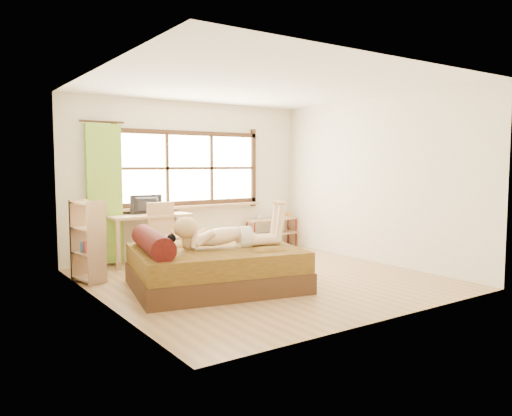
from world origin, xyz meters
TOP-DOWN VIEW (x-y plane):
  - floor at (0.00, 0.00)m, footprint 4.50×4.50m
  - ceiling at (0.00, 0.00)m, footprint 4.50×4.50m
  - wall_back at (0.00, 2.25)m, footprint 4.50×0.00m
  - wall_front at (0.00, -2.25)m, footprint 4.50×0.00m
  - wall_left at (-2.25, 0.00)m, footprint 0.00×4.50m
  - wall_right at (2.25, 0.00)m, footprint 0.00×4.50m
  - window at (0.00, 2.22)m, footprint 2.80×0.16m
  - curtain at (-1.55, 2.13)m, footprint 0.55×0.10m
  - bed at (-0.84, -0.03)m, footprint 2.42×2.09m
  - woman at (-0.64, -0.09)m, footprint 1.53×0.72m
  - kitten at (-1.51, 0.06)m, footprint 0.34×0.19m
  - desk at (-0.89, 1.95)m, footprint 1.30×0.61m
  - monitor at (-0.89, 2.00)m, footprint 0.54×0.08m
  - chair at (-0.79, 1.59)m, footprint 0.46×0.46m
  - pipe_shelf at (1.69, 2.07)m, footprint 1.17×0.37m
  - cup at (1.38, 2.07)m, footprint 0.12×0.12m
  - book at (1.88, 2.07)m, footprint 0.16×0.21m
  - bookshelf at (-2.08, 1.22)m, footprint 0.38×0.54m

SIDE VIEW (x-z plane):
  - floor at x=0.00m, z-range 0.00..0.00m
  - bed at x=-0.84m, z-range -0.11..0.69m
  - pipe_shelf at x=1.69m, z-range 0.10..0.75m
  - chair at x=-0.79m, z-range 0.06..1.07m
  - bookshelf at x=-2.08m, z-range 0.01..1.13m
  - book at x=1.88m, z-range 0.57..0.59m
  - cup at x=1.38m, z-range 0.57..0.66m
  - kitten at x=-1.51m, z-range 0.53..0.78m
  - desk at x=-0.89m, z-range 0.30..1.11m
  - woman at x=-0.64m, z-range 0.53..1.16m
  - monitor at x=-0.89m, z-range 0.81..1.12m
  - curtain at x=-1.55m, z-range 0.05..2.25m
  - wall_back at x=0.00m, z-range -0.90..3.60m
  - wall_front at x=0.00m, z-range -0.90..3.60m
  - wall_left at x=-2.25m, z-range -0.90..3.60m
  - wall_right at x=2.25m, z-range -0.90..3.60m
  - window at x=0.00m, z-range 0.78..2.24m
  - ceiling at x=0.00m, z-range 2.70..2.70m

